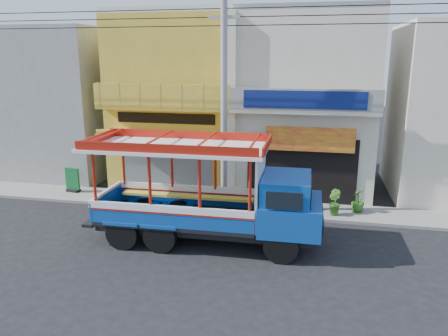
# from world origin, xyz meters

# --- Properties ---
(ground) EXTENTS (90.00, 90.00, 0.00)m
(ground) POSITION_xyz_m (0.00, 0.00, 0.00)
(ground) COLOR black
(ground) RESTS_ON ground
(sidewalk) EXTENTS (30.00, 2.00, 0.12)m
(sidewalk) POSITION_xyz_m (0.00, 4.00, 0.06)
(sidewalk) COLOR slate
(sidewalk) RESTS_ON ground
(shophouse_left) EXTENTS (6.00, 7.50, 8.24)m
(shophouse_left) POSITION_xyz_m (-4.00, 7.96, 4.11)
(shophouse_left) COLOR gold
(shophouse_left) RESTS_ON ground
(shophouse_right) EXTENTS (6.00, 6.75, 8.24)m
(shophouse_right) POSITION_xyz_m (2.00, 7.96, 4.11)
(shophouse_right) COLOR beige
(shophouse_right) RESTS_ON ground
(party_pilaster) EXTENTS (0.35, 0.30, 8.00)m
(party_pilaster) POSITION_xyz_m (-1.00, 4.85, 4.00)
(party_pilaster) COLOR beige
(party_pilaster) RESTS_ON ground
(filler_building_left) EXTENTS (6.00, 6.00, 7.60)m
(filler_building_left) POSITION_xyz_m (-11.00, 8.00, 3.80)
(filler_building_left) COLOR gray
(filler_building_left) RESTS_ON ground
(utility_pole) EXTENTS (28.00, 0.26, 9.00)m
(utility_pole) POSITION_xyz_m (-0.85, 3.30, 5.03)
(utility_pole) COLOR gray
(utility_pole) RESTS_ON ground
(songthaew_truck) EXTENTS (7.84, 2.75, 3.64)m
(songthaew_truck) POSITION_xyz_m (-0.43, 0.25, 1.75)
(songthaew_truck) COLOR black
(songthaew_truck) RESTS_ON ground
(green_sign) EXTENTS (0.73, 0.43, 1.12)m
(green_sign) POSITION_xyz_m (-8.35, 4.21, 0.59)
(green_sign) COLOR black
(green_sign) RESTS_ON sidewalk
(potted_plant_a) EXTENTS (1.17, 1.16, 0.99)m
(potted_plant_a) POSITION_xyz_m (1.56, 4.02, 0.61)
(potted_plant_a) COLOR #2A5B1A
(potted_plant_a) RESTS_ON sidewalk
(potted_plant_b) EXTENTS (0.62, 0.68, 1.01)m
(potted_plant_b) POSITION_xyz_m (3.37, 3.63, 0.63)
(potted_plant_b) COLOR #2A5B1A
(potted_plant_b) RESTS_ON sidewalk
(potted_plant_c) EXTENTS (0.72, 0.72, 0.93)m
(potted_plant_c) POSITION_xyz_m (4.32, 4.16, 0.58)
(potted_plant_c) COLOR #2A5B1A
(potted_plant_c) RESTS_ON sidewalk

